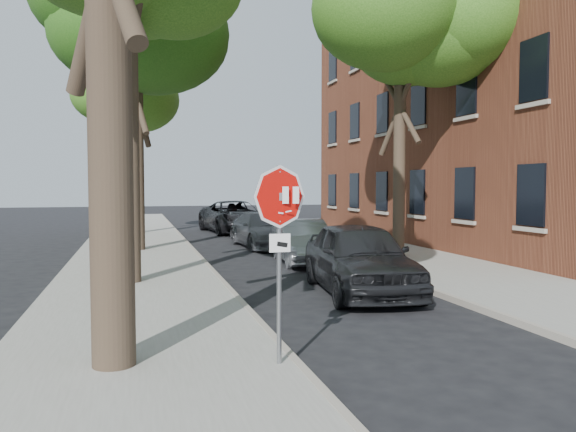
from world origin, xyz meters
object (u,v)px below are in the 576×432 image
Objects in this scene: apartment_building at (526,66)px; tree_far at (128,86)px; tree_mid_b at (135,31)px; car_c at (263,230)px; tree_right at (399,41)px; stop_sign at (280,225)px; car_b at (302,241)px; car_d at (235,217)px; car_a at (359,257)px.

apartment_building is 2.17× the size of tree_far.
tree_mid_b is 2.18× the size of car_c.
tree_right reaches higher than car_c.
stop_sign reaches higher than car_c.
apartment_building is 7.74× the size of stop_sign.
stop_sign is 10.53m from car_b.
apartment_building is 16.43m from tree_mid_b.
car_d is at bearing 106.95° from tree_right.
tree_mid_b reaches higher than car_c.
car_a is at bearing 56.99° from stop_sign.
car_c reaches higher than car_b.
car_d is (0.05, 16.82, 0.01)m from car_a.
apartment_building is at bearing 25.87° from tree_right.
car_c is at bearing 128.27° from tree_right.
car_a is 5.11m from car_b.
tree_mid_b is at bearing -87.56° from tree_far.
tree_far is at bearing 92.44° from tree_mid_b.
stop_sign is at bearing -103.20° from car_b.
stop_sign is at bearing -84.54° from tree_far.
tree_right reaches higher than car_a.
tree_far and tree_right have the same top height.
tree_mid_b reaches higher than tree_right.
car_a is 1.16× the size of car_b.
stop_sign is 0.55× the size of car_c.
car_d is at bearing 56.74° from tree_mid_b.
tree_right is at bearing -154.13° from apartment_building.
car_b is (-11.40, -4.11, -6.97)m from apartment_building.
tree_mid_b is 9.34m from tree_right.
tree_far is at bearing 179.58° from car_d.
tree_far is (-0.30, 6.99, -0.78)m from tree_mid_b.
tree_mid_b is 7.04m from tree_far.
stop_sign is 0.25× the size of tree_mid_b.
car_b is at bearing -64.62° from tree_far.
tree_far is 10.53m from car_c.
car_a is (-11.58, -9.22, -6.84)m from apartment_building.
apartment_building is 16.30m from car_a.
car_a is (5.14, -16.33, -6.40)m from tree_far.
tree_mid_b is 2.16× the size of car_a.
car_d is (-11.52, 7.60, -6.83)m from apartment_building.
car_c is (4.83, 0.51, -7.31)m from tree_mid_b.
car_b is (5.32, -11.22, -6.53)m from tree_far.
tree_mid_b is 8.78m from car_c.
car_c is at bearing 78.03° from stop_sign.
stop_sign is at bearing -136.35° from apartment_building.
apartment_building is 8.93m from tree_right.
car_c is (3.11, 14.66, -1.26)m from stop_sign.
stop_sign is 0.28× the size of tree_far.
apartment_building is at bearing 45.14° from car_a.
tree_right reaches higher than car_b.
tree_right is 1.96× the size of car_c.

